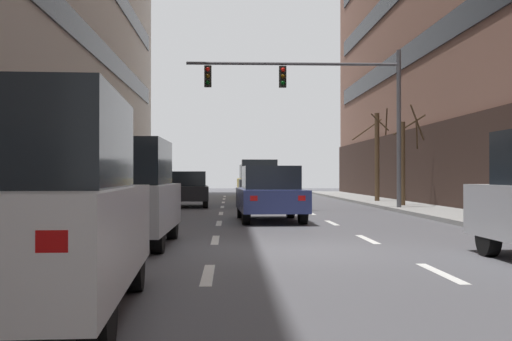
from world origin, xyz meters
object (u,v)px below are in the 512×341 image
object	(u,v)px
car_driving_0	(270,194)
street_tree_0	(404,158)
traffic_signal_0	(325,96)
car_driving_1	(259,183)
street_tree_1	(377,154)
car_driving_4	(34,206)
car_driving_5	(188,189)
car_driving_3	(126,193)
taxi_driving_2	(252,181)

from	to	relation	value
car_driving_0	street_tree_0	bearing A→B (deg)	50.39
traffic_signal_0	street_tree_0	xyz separation A→B (m)	(3.67, 1.79, -2.43)
car_driving_1	car_driving_0	bearing A→B (deg)	-90.72
car_driving_1	street_tree_1	bearing A→B (deg)	16.75
car_driving_4	street_tree_0	size ratio (longest dim) A/B	1.11
car_driving_4	car_driving_5	xyz separation A→B (m)	(0.08, 22.99, -0.32)
car_driving_3	traffic_signal_0	size ratio (longest dim) A/B	0.51
car_driving_5	car_driving_1	bearing A→B (deg)	19.99
car_driving_1	car_driving_4	bearing A→B (deg)	-97.82
car_driving_5	car_driving_4	bearing A→B (deg)	-90.21
car_driving_0	taxi_driving_2	distance (m)	22.00
street_tree_0	street_tree_1	world-z (taller)	street_tree_1
car_driving_0	street_tree_0	xyz separation A→B (m)	(6.23, 7.53, 1.31)
taxi_driving_2	car_driving_5	xyz separation A→B (m)	(-3.33, -12.58, -0.26)
car_driving_4	traffic_signal_0	world-z (taller)	traffic_signal_0
car_driving_3	car_driving_1	bearing A→B (deg)	78.82
car_driving_1	street_tree_1	distance (m)	6.45
car_driving_1	taxi_driving_2	size ratio (longest dim) A/B	1.01
car_driving_3	car_driving_5	size ratio (longest dim) A/B	1.02
car_driving_0	car_driving_4	bearing A→B (deg)	-103.21
car_driving_3	car_driving_4	xyz separation A→B (m)	(0.14, -6.65, 0.05)
car_driving_1	car_driving_3	distance (m)	17.85
car_driving_5	street_tree_1	size ratio (longest dim) A/B	0.94
car_driving_1	car_driving_5	xyz separation A→B (m)	(-3.24, -1.18, -0.28)
taxi_driving_2	car_driving_4	world-z (taller)	taxi_driving_2
street_tree_0	street_tree_1	distance (m)	4.89
car_driving_0	traffic_signal_0	bearing A→B (deg)	66.01
car_driving_4	street_tree_0	xyz separation A→B (m)	(9.42, 21.10, 1.04)
taxi_driving_2	street_tree_1	distance (m)	11.37
car_driving_1	car_driving_3	xyz separation A→B (m)	(-3.46, -17.51, -0.00)
car_driving_5	street_tree_1	xyz separation A→B (m)	(9.26, 2.99, 1.70)
taxi_driving_2	car_driving_4	bearing A→B (deg)	-95.48
car_driving_0	street_tree_1	bearing A→B (deg)	63.59
taxi_driving_2	street_tree_1	bearing A→B (deg)	-58.27
taxi_driving_2	street_tree_0	xyz separation A→B (m)	(6.00, -14.47, 1.10)
car_driving_3	traffic_signal_0	xyz separation A→B (m)	(5.89, 12.67, 3.52)
street_tree_0	car_driving_1	bearing A→B (deg)	153.35
car_driving_0	car_driving_5	distance (m)	9.91
car_driving_3	car_driving_5	distance (m)	16.34
taxi_driving_2	traffic_signal_0	xyz separation A→B (m)	(2.33, -16.25, 3.53)
car_driving_1	taxi_driving_2	bearing A→B (deg)	89.52
traffic_signal_0	street_tree_0	world-z (taller)	traffic_signal_0
car_driving_4	street_tree_1	xyz separation A→B (m)	(9.35, 25.98, 1.38)
car_driving_1	car_driving_5	size ratio (longest dim) A/B	1.02
car_driving_3	street_tree_0	distance (m)	17.36
car_driving_5	traffic_signal_0	world-z (taller)	traffic_signal_0
street_tree_0	traffic_signal_0	bearing A→B (deg)	-154.08
taxi_driving_2	car_driving_5	size ratio (longest dim) A/B	1.01
car_driving_1	street_tree_1	size ratio (longest dim) A/B	0.96
car_driving_3	traffic_signal_0	bearing A→B (deg)	65.08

